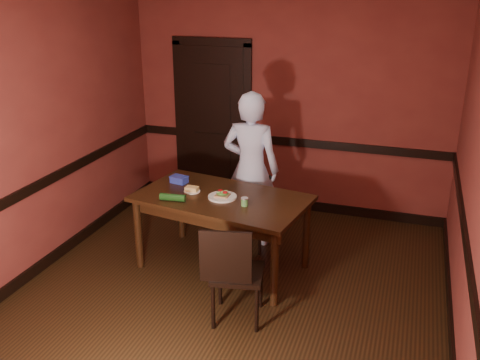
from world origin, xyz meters
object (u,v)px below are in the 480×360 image
Objects in this scene: chair_near at (238,271)px; chair_far at (256,212)px; cheese_saucer at (192,190)px; dining_table at (222,232)px; person at (251,169)px; sandwich_plate at (222,196)px; sauce_jar at (245,202)px; food_tub at (179,179)px.

chair_far is at bearing -90.91° from chair_near.
dining_table is at bearing -4.18° from cheese_saucer.
person is 0.78m from cheese_saucer.
chair_far is (0.19, 0.58, 0.01)m from dining_table.
dining_table is 9.95× the size of cheese_saucer.
sandwich_plate is 0.30m from sauce_jar.
chair_far is 4.78× the size of cheese_saucer.
chair_near is 0.54× the size of person.
dining_table is at bearing 81.31° from person.
cheese_saucer reaches higher than dining_table.
cheese_saucer is at bearing -58.22° from chair_near.
chair_near is at bearing -62.68° from chair_far.
chair_near is at bearing -77.13° from sauce_jar.
chair_near is 5.46× the size of cheese_saucer.
chair_far is at bearing 81.19° from dining_table.
person is at bearing 56.84° from cheese_saucer.
cheese_saucer is (-0.43, -0.65, -0.05)m from person.
dining_table is 0.74m from food_tub.
dining_table is 1.82× the size of chair_near.
chair_near is at bearing -61.46° from sandwich_plate.
person reaches higher than sauce_jar.
sandwich_plate is (-0.07, -0.71, -0.05)m from person.
sandwich_plate is at bearing -48.59° from dining_table.
sandwich_plate is at bearing 155.85° from sauce_jar.
food_tub is at bearing -56.70° from chair_near.
chair_near reaches higher than cheese_saucer.
food_tub is (-1.00, 1.02, 0.37)m from chair_near.
sandwich_plate is 0.36m from cheese_saucer.
dining_table is 0.83m from person.
food_tub reaches higher than cheese_saucer.
chair_far is 4.11× the size of food_tub.
chair_near is at bearing -34.43° from food_tub.
sandwich_plate is 1.68× the size of cheese_saucer.
chair_near reaches higher than sandwich_plate.
sauce_jar reaches higher than cheese_saucer.
dining_table is 0.98× the size of person.
person reaches higher than food_tub.
person is 10.19× the size of cheese_saucer.
chair_near is 0.76m from sauce_jar.
food_tub reaches higher than chair_far.
cheese_saucer reaches higher than chair_far.
sauce_jar is (0.20, -0.83, -0.03)m from person.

